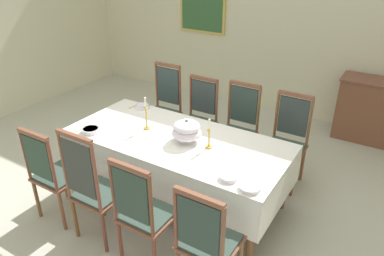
{
  "coord_description": "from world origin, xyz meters",
  "views": [
    {
      "loc": [
        1.91,
        -2.74,
        2.57
      ],
      "look_at": [
        0.18,
        0.05,
        0.9
      ],
      "focal_mm": 34.18,
      "sensor_mm": 36.0,
      "label": 1
    }
  ],
  "objects": [
    {
      "name": "framed_painting",
      "position": [
        -1.35,
        2.86,
        1.7
      ],
      "size": [
        0.87,
        0.05,
        1.07
      ],
      "color": "#D1B251"
    },
    {
      "name": "dining_table",
      "position": [
        0.0,
        0.03,
        0.68
      ],
      "size": [
        2.33,
        1.05,
        0.75
      ],
      "color": "brown",
      "rests_on": "ground"
    },
    {
      "name": "bowl_far_left",
      "position": [
        0.8,
        -0.35,
        0.77
      ],
      "size": [
        0.16,
        0.16,
        0.04
      ],
      "color": "white",
      "rests_on": "tablecloth"
    },
    {
      "name": "bowl_far_right",
      "position": [
        1.02,
        -0.39,
        0.77
      ],
      "size": [
        0.18,
        0.18,
        0.04
      ],
      "color": "white",
      "rests_on": "tablecloth"
    },
    {
      "name": "spoon_primary",
      "position": [
        -0.9,
        0.48,
        0.76
      ],
      "size": [
        0.04,
        0.18,
        0.01
      ],
      "rotation": [
        0.0,
        0.0,
        -0.15
      ],
      "color": "gold",
      "rests_on": "tablecloth"
    },
    {
      "name": "chair_north_d",
      "position": [
        0.9,
        0.96,
        0.56
      ],
      "size": [
        0.44,
        0.42,
        1.08
      ],
      "rotation": [
        0.0,
        0.0,
        3.14
      ],
      "color": "brown",
      "rests_on": "ground"
    },
    {
      "name": "chair_south_d",
      "position": [
        0.9,
        -0.9,
        0.55
      ],
      "size": [
        0.44,
        0.42,
        1.06
      ],
      "color": "brown",
      "rests_on": "ground"
    },
    {
      "name": "bowl_near_right",
      "position": [
        -0.86,
        -0.35,
        0.78
      ],
      "size": [
        0.2,
        0.2,
        0.05
      ],
      "color": "white",
      "rests_on": "tablecloth"
    },
    {
      "name": "soup_tureen",
      "position": [
        0.13,
        0.03,
        0.87
      ],
      "size": [
        0.31,
        0.31,
        0.24
      ],
      "color": "white",
      "rests_on": "tablecloth"
    },
    {
      "name": "chair_north_b",
      "position": [
        -0.28,
        0.96,
        0.55
      ],
      "size": [
        0.44,
        0.42,
        1.06
      ],
      "rotation": [
        0.0,
        0.0,
        3.14
      ],
      "color": "brown",
      "rests_on": "ground"
    },
    {
      "name": "candlestick_west",
      "position": [
        -0.39,
        0.03,
        0.9
      ],
      "size": [
        0.07,
        0.07,
        0.37
      ],
      "color": "gold",
      "rests_on": "tablecloth"
    },
    {
      "name": "chair_south_a",
      "position": [
        -0.85,
        -0.9,
        0.55
      ],
      "size": [
        0.44,
        0.42,
        1.05
      ],
      "color": "brown",
      "rests_on": "ground"
    },
    {
      "name": "bowl_near_left",
      "position": [
        -0.79,
        0.45,
        0.78
      ],
      "size": [
        0.17,
        0.17,
        0.04
      ],
      "color": "white",
      "rests_on": "tablecloth"
    },
    {
      "name": "candlestick_east",
      "position": [
        0.39,
        0.03,
        0.87
      ],
      "size": [
        0.07,
        0.07,
        0.31
      ],
      "color": "gold",
      "rests_on": "tablecloth"
    },
    {
      "name": "spoon_secondary",
      "position": [
        -0.98,
        -0.32,
        0.76
      ],
      "size": [
        0.05,
        0.18,
        0.01
      ],
      "rotation": [
        0.0,
        0.0,
        -0.16
      ],
      "color": "gold",
      "rests_on": "tablecloth"
    },
    {
      "name": "chair_south_b",
      "position": [
        -0.28,
        -0.9,
        0.59
      ],
      "size": [
        0.44,
        0.42,
        1.19
      ],
      "color": "brown",
      "rests_on": "ground"
    },
    {
      "name": "back_wall",
      "position": [
        0.0,
        2.93,
        1.77
      ],
      "size": [
        7.25,
        0.08,
        3.53
      ],
      "primitive_type": "cube",
      "color": "beige",
      "rests_on": "ground"
    },
    {
      "name": "ground",
      "position": [
        0.0,
        0.0,
        -0.02
      ],
      "size": [
        7.25,
        5.77,
        0.04
      ],
      "primitive_type": "cube",
      "color": "#BBB9AA"
    },
    {
      "name": "tablecloth",
      "position": [
        0.0,
        0.03,
        0.63
      ],
      "size": [
        2.35,
        1.07,
        0.44
      ],
      "color": "white",
      "rests_on": "dining_table"
    },
    {
      "name": "chair_north_c",
      "position": [
        0.28,
        0.96,
        0.56
      ],
      "size": [
        0.44,
        0.42,
        1.09
      ],
      "rotation": [
        0.0,
        0.0,
        3.14
      ],
      "color": "brown",
      "rests_on": "ground"
    },
    {
      "name": "chair_north_a",
      "position": [
        -0.85,
        0.96,
        0.58
      ],
      "size": [
        0.44,
        0.42,
        1.14
      ],
      "rotation": [
        0.0,
        0.0,
        3.14
      ],
      "color": "brown",
      "rests_on": "ground"
    },
    {
      "name": "chair_south_c",
      "position": [
        0.28,
        -0.9,
        0.56
      ],
      "size": [
        0.44,
        0.42,
        1.08
      ],
      "color": "brown",
      "rests_on": "ground"
    }
  ]
}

